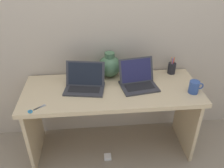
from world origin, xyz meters
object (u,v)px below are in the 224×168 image
Objects in this scene: green_vase at (110,66)px; pen_cup at (172,68)px; coffee_mug at (194,87)px; scissors at (34,110)px; laptop_left at (85,82)px; power_brick at (108,157)px; laptop_right at (138,79)px.

pen_cup is (0.61, -0.01, -0.05)m from green_vase.
coffee_mug is 0.99× the size of scissors.
scissors is at bearing -174.40° from coffee_mug.
green_vase is at bearing 37.95° from scissors.
laptop_left is at bearing -167.35° from pen_cup.
power_brick is at bearing -178.72° from coffee_mug.
green_vase is 0.79m from coffee_mug.
green_vase is at bearing 140.07° from laptop_right.
coffee_mug reaches higher than power_brick.
laptop_left is at bearing 36.35° from scissors.
laptop_right reaches higher than coffee_mug.
laptop_left reaches higher than pen_cup.
laptop_right is at bearing 0.53° from laptop_left.
pen_cup is at bearing 26.42° from laptop_right.
green_vase is 1.87× the size of coffee_mug.
laptop_right is 2.75× the size of coffee_mug.
laptop_left reaches higher than scissors.
coffee_mug is at bearing -9.88° from laptop_left.
laptop_left is 1.07× the size of laptop_right.
green_vase reaches higher than laptop_right.
scissors is at bearing -143.65° from laptop_left.
scissors is (-1.33, -0.13, -0.05)m from coffee_mug.
laptop_left is 0.87m from pen_cup.
green_vase is at bearing 178.88° from pen_cup.
coffee_mug is (0.46, -0.17, -0.01)m from laptop_right.
laptop_right is at bearing -39.93° from green_vase.
laptop_right is 5.03× the size of power_brick.
scissors is (-0.87, -0.30, -0.06)m from laptop_right.
scissors is at bearing -142.05° from green_vase.
pen_cup is at bearing 103.78° from coffee_mug.
coffee_mug is (0.70, -0.37, -0.05)m from green_vase.
green_vase reaches higher than scissors.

